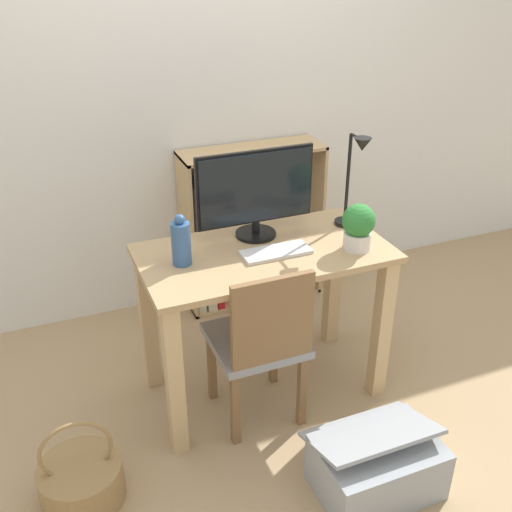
# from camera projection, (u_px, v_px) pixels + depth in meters

# --- Properties ---
(ground_plane) EXTENTS (10.00, 10.00, 0.00)m
(ground_plane) POSITION_uv_depth(u_px,v_px,m) (263.00, 386.00, 3.04)
(ground_plane) COLOR tan
(wall_back) EXTENTS (8.00, 0.05, 2.60)m
(wall_back) POSITION_uv_depth(u_px,v_px,m) (192.00, 86.00, 3.26)
(wall_back) COLOR silver
(wall_back) RESTS_ON ground_plane
(desk) EXTENTS (1.12, 0.59, 0.78)m
(desk) POSITION_uv_depth(u_px,v_px,m) (264.00, 285.00, 2.76)
(desk) COLOR tan
(desk) RESTS_ON ground_plane
(monitor) EXTENTS (0.56, 0.19, 0.41)m
(monitor) POSITION_uv_depth(u_px,v_px,m) (255.00, 191.00, 2.71)
(monitor) COLOR black
(monitor) RESTS_ON desk
(keyboard) EXTENTS (0.31, 0.13, 0.02)m
(keyboard) POSITION_uv_depth(u_px,v_px,m) (276.00, 252.00, 2.64)
(keyboard) COLOR silver
(keyboard) RESTS_ON desk
(vase) EXTENTS (0.08, 0.08, 0.23)m
(vase) POSITION_uv_depth(u_px,v_px,m) (181.00, 242.00, 2.52)
(vase) COLOR #33598C
(vase) RESTS_ON desk
(desk_lamp) EXTENTS (0.10, 0.19, 0.46)m
(desk_lamp) POSITION_uv_depth(u_px,v_px,m) (355.00, 173.00, 2.74)
(desk_lamp) COLOR black
(desk_lamp) RESTS_ON desk
(potted_plant) EXTENTS (0.15, 0.15, 0.21)m
(potted_plant) POSITION_uv_depth(u_px,v_px,m) (358.00, 226.00, 2.63)
(potted_plant) COLOR silver
(potted_plant) RESTS_ON desk
(chair) EXTENTS (0.40, 0.40, 0.83)m
(chair) POSITION_uv_depth(u_px,v_px,m) (261.00, 340.00, 2.63)
(chair) COLOR gray
(chair) RESTS_ON ground_plane
(bookshelf) EXTENTS (0.84, 0.28, 0.96)m
(bookshelf) POSITION_uv_depth(u_px,v_px,m) (228.00, 233.00, 3.55)
(bookshelf) COLOR tan
(bookshelf) RESTS_ON ground_plane
(basket) EXTENTS (0.33, 0.33, 0.40)m
(basket) POSITION_uv_depth(u_px,v_px,m) (81.00, 480.00, 2.38)
(basket) COLOR #997547
(basket) RESTS_ON ground_plane
(storage_box) EXTENTS (0.50, 0.39, 0.31)m
(storage_box) POSITION_uv_depth(u_px,v_px,m) (376.00, 464.00, 2.42)
(storage_box) COLOR #999EA3
(storage_box) RESTS_ON ground_plane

